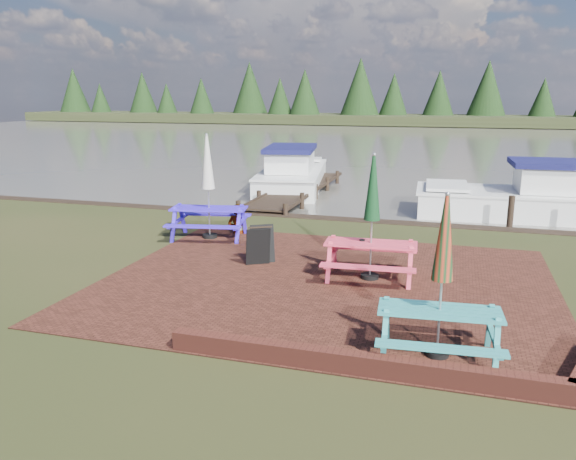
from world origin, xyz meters
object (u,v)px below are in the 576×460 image
(boat_near, at_px, (543,200))
(person, at_px, (238,204))
(boat_jetty, at_px, (293,175))
(picnic_table_blue, at_px, (209,203))
(picnic_table_red, at_px, (371,237))
(jetty, at_px, (298,190))
(chalkboard, at_px, (260,245))
(picnic_table_teal, at_px, (440,302))

(boat_near, distance_m, person, 10.05)
(boat_jetty, xyz_separation_m, boat_near, (9.39, -3.19, 0.00))
(picnic_table_blue, xyz_separation_m, boat_jetty, (-0.43, 9.37, -0.54))
(picnic_table_red, relative_size, person, 1.58)
(picnic_table_red, xyz_separation_m, jetty, (-4.32, 9.77, -0.79))
(chalkboard, relative_size, boat_jetty, 0.12)
(picnic_table_teal, bearing_deg, picnic_table_red, 110.03)
(person, bearing_deg, chalkboard, 119.78)
(chalkboard, bearing_deg, picnic_table_blue, 108.82)
(jetty, relative_size, person, 5.54)
(picnic_table_red, bearing_deg, chalkboard, 168.71)
(picnic_table_red, height_order, boat_near, picnic_table_red)
(chalkboard, xyz_separation_m, boat_jetty, (-2.52, 11.21, -0.04))
(chalkboard, bearing_deg, person, 91.63)
(picnic_table_red, height_order, boat_jetty, picnic_table_red)
(picnic_table_blue, bearing_deg, chalkboard, -52.08)
(jetty, bearing_deg, picnic_table_teal, -65.98)
(picnic_table_blue, bearing_deg, boat_near, 23.95)
(jetty, bearing_deg, picnic_table_red, -66.14)
(chalkboard, bearing_deg, boat_near, 19.69)
(jetty, xyz_separation_m, person, (0.23, -6.89, 0.70))
(picnic_table_teal, relative_size, boat_near, 0.31)
(picnic_table_teal, bearing_deg, person, 127.74)
(chalkboard, height_order, boat_near, boat_near)
(picnic_table_teal, relative_size, picnic_table_blue, 0.88)
(picnic_table_teal, distance_m, boat_near, 11.96)
(jetty, xyz_separation_m, boat_jetty, (-0.73, 1.78, 0.30))
(person, bearing_deg, boat_near, -148.58)
(picnic_table_red, bearing_deg, person, 140.99)
(jetty, bearing_deg, chalkboard, -79.26)
(jetty, height_order, boat_jetty, boat_jetty)
(picnic_table_blue, xyz_separation_m, person, (0.53, 0.70, -0.14))
(jetty, relative_size, boat_jetty, 1.23)
(picnic_table_teal, xyz_separation_m, chalkboard, (-4.02, 3.59, -0.40))
(chalkboard, bearing_deg, picnic_table_red, -37.21)
(picnic_table_teal, distance_m, boat_jetty, 16.18)
(picnic_table_blue, distance_m, boat_near, 10.89)
(picnic_table_blue, bearing_deg, picnic_table_red, -35.86)
(picnic_table_red, xyz_separation_m, boat_near, (4.34, 8.35, -0.49))
(boat_jetty, bearing_deg, picnic_table_teal, -75.85)
(jetty, xyz_separation_m, boat_near, (8.66, -1.42, 0.30))
(picnic_table_red, relative_size, jetty, 0.29)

